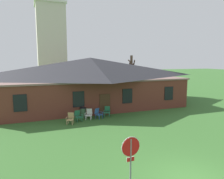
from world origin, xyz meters
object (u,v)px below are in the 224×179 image
(lawn_chair_by_porch, at_px, (70,118))
(lawn_chair_left_end, at_px, (89,114))
(lawn_chair_near_door, at_px, (78,116))
(lawn_chair_middle, at_px, (98,113))
(lawn_chair_right_end, at_px, (107,111))
(stop_sign, at_px, (131,155))
(trash_bin, at_px, (83,113))

(lawn_chair_by_porch, relative_size, lawn_chair_left_end, 1.00)
(lawn_chair_by_porch, bearing_deg, lawn_chair_near_door, 35.98)
(lawn_chair_middle, bearing_deg, lawn_chair_by_porch, -164.37)
(lawn_chair_by_porch, xyz_separation_m, lawn_chair_right_end, (3.76, 1.25, 0.00))
(lawn_chair_right_end, bearing_deg, stop_sign, -104.94)
(trash_bin, bearing_deg, lawn_chair_right_end, -5.71)
(lawn_chair_near_door, bearing_deg, lawn_chair_by_porch, -144.02)
(lawn_chair_left_end, height_order, lawn_chair_middle, same)
(lawn_chair_near_door, distance_m, lawn_chair_left_end, 1.12)
(lawn_chair_near_door, bearing_deg, lawn_chair_middle, 6.05)
(stop_sign, bearing_deg, lawn_chair_left_end, 83.88)
(lawn_chair_near_door, distance_m, trash_bin, 1.15)
(stop_sign, bearing_deg, lawn_chair_right_end, 75.06)
(stop_sign, height_order, lawn_chair_right_end, stop_sign)
(lawn_chair_near_door, xyz_separation_m, trash_bin, (0.67, 0.93, -0.00))
(lawn_chair_middle, xyz_separation_m, trash_bin, (-1.28, 0.72, -0.00))
(lawn_chair_near_door, xyz_separation_m, lawn_chair_left_end, (1.08, 0.29, 0.00))
(lawn_chair_near_door, relative_size, lawn_chair_middle, 1.00)
(lawn_chair_middle, relative_size, lawn_chair_right_end, 1.00)
(stop_sign, xyz_separation_m, trash_bin, (0.81, 12.00, -1.24))
(lawn_chair_near_door, distance_m, lawn_chair_middle, 1.96)
(lawn_chair_by_porch, bearing_deg, stop_sign, -86.60)
(stop_sign, distance_m, lawn_chair_by_porch, 10.61)
(lawn_chair_by_porch, height_order, lawn_chair_near_door, same)
(trash_bin, bearing_deg, lawn_chair_middle, -29.48)
(lawn_chair_near_door, bearing_deg, lawn_chair_right_end, 13.04)
(stop_sign, relative_size, lawn_chair_middle, 2.57)
(lawn_chair_near_door, height_order, lawn_chair_left_end, same)
(lawn_chair_by_porch, height_order, trash_bin, trash_bin)
(stop_sign, distance_m, trash_bin, 12.09)
(lawn_chair_middle, height_order, trash_bin, trash_bin)
(lawn_chair_middle, xyz_separation_m, lawn_chair_right_end, (1.05, 0.49, 0.00))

